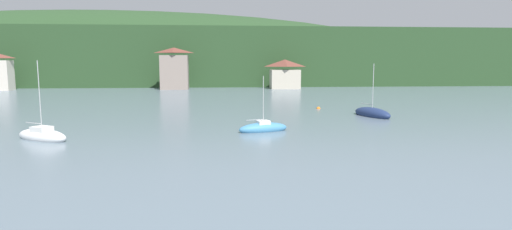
{
  "coord_description": "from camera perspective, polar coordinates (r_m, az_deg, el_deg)",
  "views": [
    {
      "loc": [
        -2.09,
        20.29,
        5.9
      ],
      "look_at": [
        0.0,
        44.89,
        2.74
      ],
      "focal_mm": 28.66,
      "sensor_mm": 36.0,
      "label": 1
    }
  ],
  "objects": [
    {
      "name": "shore_building_westcentral",
      "position": [
        93.07,
        -11.33,
        6.29
      ],
      "size": [
        6.37,
        3.55,
        9.25
      ],
      "color": "gray",
      "rests_on": "ground_plane"
    },
    {
      "name": "wooded_hillside",
      "position": [
        144.42,
        -14.12,
        7.16
      ],
      "size": [
        352.0,
        75.31,
        37.94
      ],
      "color": "#264223",
      "rests_on": "ground_plane"
    },
    {
      "name": "sailboat_far_4",
      "position": [
        47.05,
        15.9,
        0.2
      ],
      "size": [
        3.48,
        5.91,
        6.18
      ],
      "rotation": [
        0.0,
        0.0,
        5.02
      ],
      "color": "navy",
      "rests_on": "ground_plane"
    },
    {
      "name": "sailboat_far_3",
      "position": [
        35.34,
        1.02,
        -1.86
      ],
      "size": [
        4.63,
        2.56,
        5.08
      ],
      "rotation": [
        0.0,
        0.0,
        0.3
      ],
      "color": "teal",
      "rests_on": "ground_plane"
    },
    {
      "name": "sailboat_mid_6",
      "position": [
        35.55,
        -27.68,
        -2.58
      ],
      "size": [
        4.97,
        3.65,
        6.4
      ],
      "rotation": [
        0.0,
        0.0,
        5.77
      ],
      "color": "white",
      "rests_on": "ground_plane"
    },
    {
      "name": "mooring_buoy_near",
      "position": [
        53.41,
        8.71,
        0.87
      ],
      "size": [
        0.51,
        0.51,
        0.51
      ],
      "primitive_type": "sphere",
      "color": "orange",
      "rests_on": "ground_plane"
    },
    {
      "name": "shore_building_central",
      "position": [
        94.28,
        4.05,
        5.66
      ],
      "size": [
        6.91,
        4.88,
        6.66
      ],
      "color": "#BCB29E",
      "rests_on": "ground_plane"
    }
  ]
}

